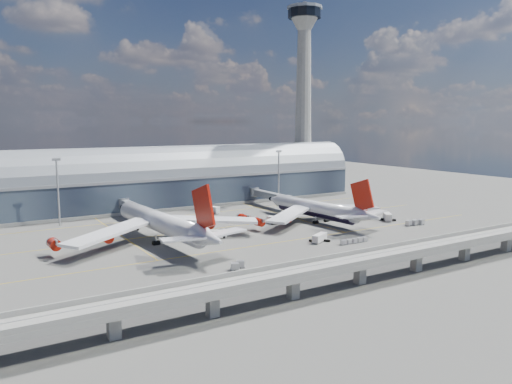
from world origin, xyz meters
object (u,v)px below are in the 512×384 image
service_truck_1 (218,234)px  airliner_right (318,209)px  floodlight_mast_right (279,175)px  cargo_train_0 (238,265)px  floodlight_mast_left (58,190)px  service_truck_2 (320,238)px  service_truck_4 (273,220)px  cargo_train_2 (415,223)px  service_truck_5 (213,210)px  control_tower (303,99)px  service_truck_3 (387,217)px  airliner_left (163,223)px  cargo_train_1 (354,241)px

service_truck_1 → airliner_right: bearing=-83.3°
floodlight_mast_right → cargo_train_0: 109.76m
floodlight_mast_left → service_truck_2: (68.22, -71.51, -12.23)m
service_truck_4 → cargo_train_2: (44.47, -31.05, -0.35)m
cargo_train_0 → cargo_train_2: (85.72, 14.54, 0.06)m
floodlight_mast_right → service_truck_5: floodlight_mast_right is taller
control_tower → floodlight_mast_right: bearing=-141.3°
airliner_right → service_truck_5: bearing=121.0°
cargo_train_0 → cargo_train_2: cargo_train_2 is taller
service_truck_4 → cargo_train_2: 54.23m
service_truck_2 → airliner_right: bearing=-64.9°
service_truck_2 → service_truck_3: service_truck_3 is taller
service_truck_4 → cargo_train_2: service_truck_4 is taller
control_tower → airliner_left: 140.41m
floodlight_mast_right → service_truck_5: 41.39m
airliner_right → cargo_train_2: (27.73, -24.50, -4.05)m
floodlight_mast_left → cargo_train_2: floodlight_mast_left is taller
control_tower → cargo_train_2: 111.37m
service_truck_1 → cargo_train_1: service_truck_1 is taller
control_tower → floodlight_mast_left: (-135.00, -28.00, -38.00)m
cargo_train_0 → airliner_left: bearing=37.6°
service_truck_4 → service_truck_2: bearing=-119.0°
airliner_left → service_truck_4: airliner_left is taller
floodlight_mast_right → service_truck_3: (13.36, -57.79, -12.03)m
floodlight_mast_left → service_truck_1: size_ratio=4.80×
floodlight_mast_right → service_truck_4: bearing=-126.5°
floodlight_mast_right → cargo_train_1: floodlight_mast_right is taller
service_truck_5 → cargo_train_2: bearing=-68.7°
floodlight_mast_left → cargo_train_1: 110.66m
service_truck_2 → cargo_train_0: bearing=80.4°
floodlight_mast_right → cargo_train_0: size_ratio=4.65×
control_tower → service_truck_2: 129.94m
floodlight_mast_right → cargo_train_2: bearing=-76.9°
control_tower → service_truck_5: bearing=-154.5°
floodlight_mast_left → floodlight_mast_right: (100.00, 0.00, 0.00)m
airliner_left → service_truck_5: airliner_left is taller
control_tower → service_truck_5: (-73.94, -35.22, -50.06)m
airliner_left → airliner_right: (64.28, 0.44, -1.36)m
cargo_train_0 → floodlight_mast_left: bearing=48.2°
service_truck_1 → service_truck_2: size_ratio=0.71×
floodlight_mast_left → airliner_right: size_ratio=0.42×
cargo_train_2 → service_truck_4: bearing=45.3°
cargo_train_1 → control_tower: bearing=-30.7°
service_truck_5 → cargo_train_0: service_truck_5 is taller
airliner_right → service_truck_4: 18.35m
service_truck_1 → service_truck_4: size_ratio=1.05×
control_tower → service_truck_1: control_tower is taller
airliner_right → service_truck_4: size_ratio=12.07×
service_truck_5 → cargo_train_1: 73.09m
service_truck_3 → cargo_train_1: service_truck_3 is taller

